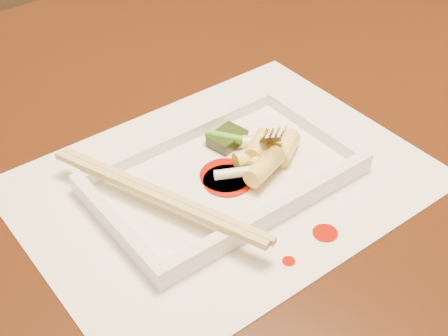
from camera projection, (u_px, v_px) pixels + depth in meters
table at (176, 228)px, 0.73m from camera, size 1.40×0.90×0.75m
placemat at (224, 182)px, 0.63m from camera, size 0.40×0.30×0.00m
sauce_splatter_a at (325, 233)px, 0.58m from camera, size 0.02×0.02×0.00m
sauce_splatter_b at (289, 261)px, 0.55m from camera, size 0.01×0.01×0.00m
plate_base at (224, 179)px, 0.63m from camera, size 0.26×0.16×0.01m
plate_rim_far at (182, 135)px, 0.67m from camera, size 0.26×0.01×0.01m
plate_rim_near at (273, 211)px, 0.58m from camera, size 0.26×0.01×0.01m
plate_rim_left at (116, 224)px, 0.57m from camera, size 0.01×0.14×0.01m
plate_rim_right at (314, 126)px, 0.68m from camera, size 0.01×0.14×0.01m
veg_piece at (227, 138)px, 0.66m from camera, size 0.04×0.04×0.01m
scallion_white at (234, 173)px, 0.61m from camera, size 0.04×0.03×0.01m
scallion_green at (244, 140)px, 0.65m from camera, size 0.06×0.08×0.01m
chopstick_a at (154, 196)px, 0.58m from camera, size 0.09×0.23×0.01m
chopstick_b at (161, 193)px, 0.58m from camera, size 0.09×0.23×0.01m
fork at (268, 83)px, 0.62m from camera, size 0.09×0.10×0.14m
sauce_blob_0 at (228, 181)px, 0.62m from camera, size 0.05×0.05×0.00m
sauce_blob_1 at (226, 175)px, 0.63m from camera, size 0.05×0.05×0.00m
rice_cake_0 at (286, 148)px, 0.65m from camera, size 0.05×0.04×0.02m
rice_cake_1 at (266, 155)px, 0.64m from camera, size 0.05×0.04×0.02m
rice_cake_2 at (265, 167)px, 0.61m from camera, size 0.05×0.03×0.02m
rice_cake_3 at (267, 144)px, 0.65m from camera, size 0.05×0.05×0.02m
rice_cake_4 at (263, 148)px, 0.65m from camera, size 0.04×0.04×0.02m
rice_cake_5 at (259, 146)px, 0.64m from camera, size 0.04×0.04×0.02m
rice_cake_6 at (255, 155)px, 0.64m from camera, size 0.05×0.03×0.02m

